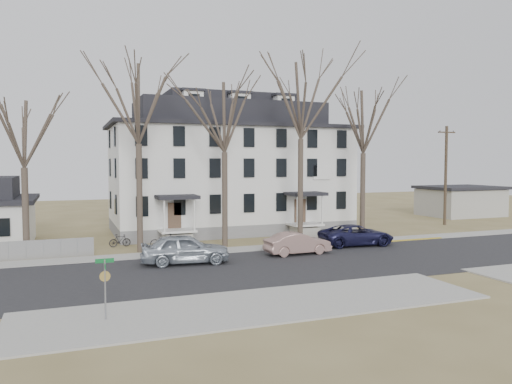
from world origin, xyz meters
name	(u,v)px	position (x,y,z in m)	size (l,w,h in m)	color
ground	(359,268)	(0.00, 0.00, 0.00)	(120.00, 120.00, 0.00)	olive
main_road	(341,262)	(0.00, 2.00, 0.00)	(120.00, 10.00, 0.04)	#27272A
far_sidewalk	(299,246)	(0.00, 8.00, 0.00)	(120.00, 2.00, 0.08)	#A09F97
near_sidewalk_left	(261,306)	(-8.00, -5.00, 0.00)	(20.00, 5.00, 0.08)	#A09F97
yellow_curb	(365,244)	(5.00, 7.10, 0.00)	(14.00, 0.25, 0.06)	gold
boarding_house	(230,170)	(-2.00, 17.95, 5.38)	(20.80, 12.36, 12.05)	slate
distant_building	(460,201)	(26.00, 20.00, 1.68)	(8.50, 6.50, 3.35)	#A09F97
tree_far_left	(138,98)	(-11.00, 9.80, 10.34)	(8.40, 8.40, 13.72)	#473B31
tree_mid_left	(224,112)	(-5.00, 9.80, 9.60)	(7.80, 7.80, 12.74)	#473B31
tree_center	(301,95)	(1.00, 9.80, 11.08)	(9.00, 9.00, 14.70)	#473B31
tree_mid_right	(364,117)	(6.50, 9.80, 9.60)	(7.80, 7.80, 12.74)	#473B31
tree_bungalow	(23,129)	(-18.00, 9.80, 8.12)	(6.60, 6.60, 10.78)	#473B31
utility_pole_far	(446,174)	(18.50, 14.00, 4.90)	(2.00, 0.28, 9.50)	#3D3023
car_silver	(185,249)	(-9.07, 4.64, 0.89)	(2.10, 5.22, 1.78)	#A0ABB6
car_tan	(298,244)	(-1.52, 5.01, 0.72)	(1.52, 4.36, 1.44)	gray
car_navy	(356,235)	(3.98, 6.66, 0.75)	(2.49, 5.41, 1.50)	#19193C
bicycle_left	(163,241)	(-9.27, 10.65, 0.49)	(0.65, 1.87, 0.98)	black
bicycle_right	(120,241)	(-12.11, 12.05, 0.46)	(0.43, 1.51, 0.91)	black
street_sign	(105,279)	(-14.28, -4.76, 1.62)	(0.69, 0.69, 2.42)	gray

